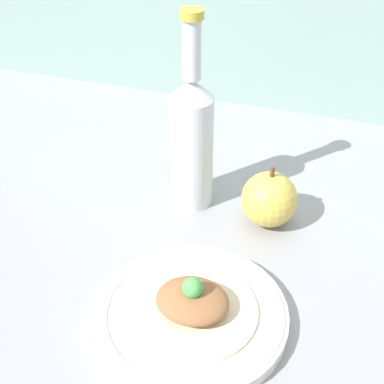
{
  "coord_description": "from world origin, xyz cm",
  "views": [
    {
      "loc": [
        15.45,
        -47.72,
        52.08
      ],
      "look_at": [
        -2.02,
        5.44,
        10.66
      ],
      "focal_mm": 50.0,
      "sensor_mm": 36.0,
      "label": 1
    }
  ],
  "objects_px": {
    "cider_bottle": "(192,137)",
    "plated_food": "(192,303)",
    "apple": "(269,199)",
    "plate": "(192,314)"
  },
  "relations": [
    {
      "from": "plated_food",
      "to": "apple",
      "type": "relative_size",
      "value": 1.59
    },
    {
      "from": "plated_food",
      "to": "apple",
      "type": "distance_m",
      "value": 0.22
    },
    {
      "from": "plate",
      "to": "plated_food",
      "type": "height_order",
      "value": "plated_food"
    },
    {
      "from": "plated_food",
      "to": "cider_bottle",
      "type": "height_order",
      "value": "cider_bottle"
    },
    {
      "from": "cider_bottle",
      "to": "plated_food",
      "type": "bearing_deg",
      "value": -71.59
    },
    {
      "from": "plate",
      "to": "cider_bottle",
      "type": "height_order",
      "value": "cider_bottle"
    },
    {
      "from": "apple",
      "to": "plated_food",
      "type": "bearing_deg",
      "value": -102.48
    },
    {
      "from": "cider_bottle",
      "to": "apple",
      "type": "distance_m",
      "value": 0.15
    },
    {
      "from": "cider_bottle",
      "to": "apple",
      "type": "relative_size",
      "value": 3.04
    },
    {
      "from": "plated_food",
      "to": "cider_bottle",
      "type": "xyz_separation_m",
      "value": [
        -0.08,
        0.23,
        0.08
      ]
    }
  ]
}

